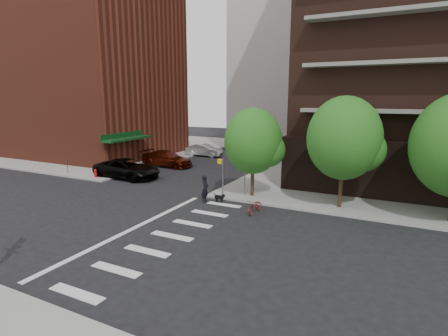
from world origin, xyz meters
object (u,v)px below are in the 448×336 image
parked_car_maroon (167,159)px  parked_car_silver (204,150)px  scooter (255,206)px  dog_walker (205,189)px  fire_hydrant (96,173)px  parked_car_black (127,169)px

parked_car_maroon → parked_car_silver: parked_car_maroon is taller
parked_car_silver → scooter: parked_car_silver is taller
parked_car_silver → dog_walker: bearing=-154.3°
parked_car_silver → dog_walker: (9.54, -16.58, 0.19)m
fire_hydrant → scooter: size_ratio=0.42×
fire_hydrant → parked_car_maroon: 7.80m
scooter → dog_walker: (-3.88, 0.70, 0.49)m
scooter → dog_walker: 3.98m
fire_hydrant → parked_car_black: bearing=32.4°
parked_car_maroon → parked_car_silver: (0.26, 7.31, -0.06)m
parked_car_maroon → parked_car_silver: 7.31m
fire_hydrant → parked_car_black: parked_car_black is taller
fire_hydrant → parked_car_silver: (2.56, 14.75, 0.20)m
parked_car_black → parked_car_silver: 13.29m
scooter → parked_car_black: bearing=168.4°
fire_hydrant → parked_car_maroon: bearing=72.8°
parked_car_silver → dog_walker: size_ratio=2.41×
scooter → parked_car_maroon: bearing=148.6°
fire_hydrant → parked_car_black: 2.74m
parked_car_silver → scooter: 21.88m
parked_car_black → dog_walker: (9.79, -3.29, 0.10)m
parked_car_black → parked_car_silver: bearing=-1.0°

